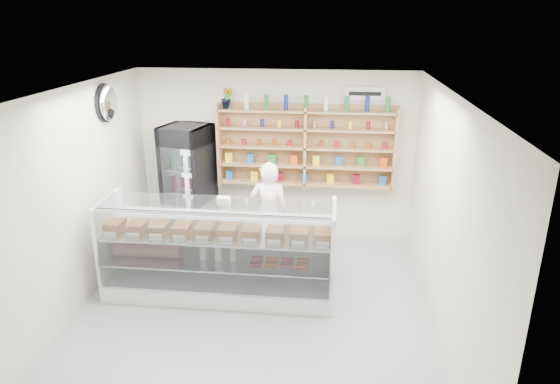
# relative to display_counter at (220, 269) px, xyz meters

# --- Properties ---
(room) EXTENTS (5.00, 5.00, 5.00)m
(room) POSITION_rel_display_counter_xyz_m (0.51, -0.47, 1.04)
(room) COLOR #9A9B9F
(room) RESTS_ON ground
(display_counter) EXTENTS (3.05, 0.91, 1.33)m
(display_counter) POSITION_rel_display_counter_xyz_m (0.00, 0.00, 0.00)
(display_counter) COLOR white
(display_counter) RESTS_ON floor
(shop_worker) EXTENTS (0.60, 0.41, 1.60)m
(shop_worker) POSITION_rel_display_counter_xyz_m (0.54, 0.98, 0.44)
(shop_worker) COLOR white
(shop_worker) RESTS_ON floor
(drinks_cooler) EXTENTS (0.86, 0.84, 1.95)m
(drinks_cooler) POSITION_rel_display_counter_xyz_m (-0.88, 1.66, 0.62)
(drinks_cooler) COLOR black
(drinks_cooler) RESTS_ON floor
(wall_shelving) EXTENTS (2.84, 0.28, 1.33)m
(wall_shelving) POSITION_rel_display_counter_xyz_m (1.01, 1.87, 1.23)
(wall_shelving) COLOR #A4874D
(wall_shelving) RESTS_ON back_wall
(potted_plant) EXTENTS (0.21, 0.18, 0.34)m
(potted_plant) POSITION_rel_display_counter_xyz_m (-0.24, 1.87, 2.00)
(potted_plant) COLOR #1E6626
(potted_plant) RESTS_ON wall_shelving
(security_mirror) EXTENTS (0.15, 0.50, 0.50)m
(security_mirror) POSITION_rel_display_counter_xyz_m (-1.66, 0.73, 2.09)
(security_mirror) COLOR silver
(security_mirror) RESTS_ON left_wall
(wall_sign) EXTENTS (0.62, 0.03, 0.20)m
(wall_sign) POSITION_rel_display_counter_xyz_m (1.91, 2.00, 2.09)
(wall_sign) COLOR white
(wall_sign) RESTS_ON back_wall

